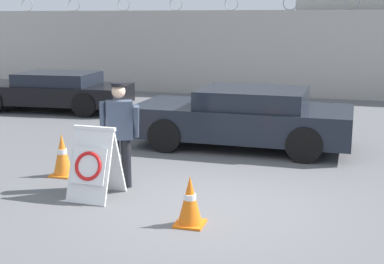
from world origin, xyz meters
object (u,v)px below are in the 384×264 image
Objects in this scene: traffic_cone_mid at (190,201)px; traffic_cone_far at (62,155)px; parked_car_rear_sedan at (244,117)px; barricade_sign at (94,163)px; security_guard at (120,131)px; parked_car_front_coupe at (53,91)px.

traffic_cone_far reaches higher than traffic_cone_mid.
barricade_sign is at bearing 69.06° from parked_car_rear_sedan.
barricade_sign reaches higher than traffic_cone_mid.
parked_car_rear_sedan reaches higher than traffic_cone_mid.
traffic_cone_mid is (1.65, -0.64, -0.21)m from barricade_sign.
traffic_cone_far is at bearing 49.55° from parked_car_rear_sedan.
barricade_sign is 1.65× the size of traffic_cone_mid.
security_guard is at bearing -15.30° from traffic_cone_far.
parked_car_front_coupe is 1.02× the size of parked_car_rear_sedan.
parked_car_rear_sedan reaches higher than traffic_cone_far.
traffic_cone_far is 0.16× the size of parked_car_front_coupe.
barricade_sign is 1.37m from traffic_cone_far.
security_guard is 0.37× the size of parked_car_rear_sedan.
parked_car_front_coupe is at bearing 130.13° from traffic_cone_mid.
security_guard reaches higher than traffic_cone_far.
parked_car_rear_sedan reaches higher than barricade_sign.
traffic_cone_mid is 4.43m from parked_car_rear_sedan.
barricade_sign is 0.70m from security_guard.
security_guard is 7.75m from parked_car_front_coupe.
parked_car_rear_sedan reaches higher than parked_car_front_coupe.
traffic_cone_mid is at bearing -29.87° from traffic_cone_far.
parked_car_front_coupe is at bearing -24.44° from parked_car_rear_sedan.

